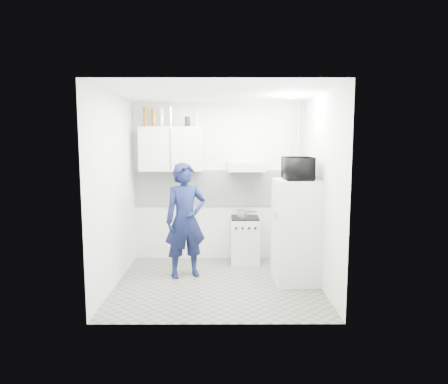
{
  "coord_description": "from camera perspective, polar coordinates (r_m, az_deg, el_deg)",
  "views": [
    {
      "loc": [
        0.07,
        -5.35,
        1.96
      ],
      "look_at": [
        0.09,
        0.3,
        1.25
      ],
      "focal_mm": 32.0,
      "sensor_mm": 36.0,
      "label": 1
    }
  ],
  "objects": [
    {
      "name": "fridge",
      "position": [
        5.67,
        10.32,
        -5.54
      ],
      "size": [
        0.64,
        0.64,
        1.45
      ],
      "primitive_type": "cube",
      "rotation": [
        0.0,
        0.0,
        0.08
      ],
      "color": "silver",
      "rests_on": "floor"
    },
    {
      "name": "wall_back",
      "position": [
        6.64,
        -0.79,
        1.44
      ],
      "size": [
        2.8,
        0.0,
        2.8
      ],
      "primitive_type": "plane",
      "rotation": [
        1.57,
        0.0,
        0.0
      ],
      "color": "beige",
      "rests_on": "floor"
    },
    {
      "name": "stove_top",
      "position": [
        6.48,
        3.02,
        -3.69
      ],
      "size": [
        0.44,
        0.44,
        0.03
      ],
      "primitive_type": "cube",
      "color": "black",
      "rests_on": "stove"
    },
    {
      "name": "ceiling_spot_fixture",
      "position": [
        5.66,
        9.51,
        13.24
      ],
      "size": [
        0.1,
        0.1,
        0.02
      ],
      "primitive_type": "cylinder",
      "color": "white",
      "rests_on": "ceiling"
    },
    {
      "name": "microwave",
      "position": [
        5.55,
        10.53,
        3.35
      ],
      "size": [
        0.56,
        0.39,
        0.31
      ],
      "primitive_type": "imported",
      "rotation": [
        0.0,
        0.0,
        1.58
      ],
      "color": "black",
      "rests_on": "fridge"
    },
    {
      "name": "bottle_d",
      "position": [
        6.5,
        -7.68,
        10.6
      ],
      "size": [
        0.07,
        0.07,
        0.32
      ],
      "primitive_type": "cylinder",
      "color": "silver",
      "rests_on": "upper_cabinet"
    },
    {
      "name": "pipe_b",
      "position": [
        6.65,
        9.42,
        1.36
      ],
      "size": [
        0.04,
        0.04,
        2.6
      ],
      "primitive_type": "cylinder",
      "color": "silver",
      "rests_on": "floor"
    },
    {
      "name": "upper_cabinet",
      "position": [
        6.48,
        -7.5,
        6.12
      ],
      "size": [
        1.0,
        0.35,
        0.7
      ],
      "primitive_type": "cube",
      "color": "silver",
      "rests_on": "wall_back"
    },
    {
      "name": "range_hood",
      "position": [
        6.38,
        3.23,
        3.64
      ],
      "size": [
        0.6,
        0.5,
        0.14
      ],
      "primitive_type": "cube",
      "color": "silver",
      "rests_on": "wall_back"
    },
    {
      "name": "wall_left",
      "position": [
        5.59,
        -15.43,
        0.12
      ],
      "size": [
        0.0,
        2.6,
        2.6
      ],
      "primitive_type": "plane",
      "rotation": [
        1.57,
        0.0,
        1.57
      ],
      "color": "beige",
      "rests_on": "floor"
    },
    {
      "name": "saucepan",
      "position": [
        6.52,
        2.6,
        -3.07
      ],
      "size": [
        0.17,
        0.17,
        0.09
      ],
      "primitive_type": "cylinder",
      "color": "silver",
      "rests_on": "stove_top"
    },
    {
      "name": "ceiling",
      "position": [
        5.39,
        -0.96,
        13.97
      ],
      "size": [
        2.8,
        2.8,
        0.0
      ],
      "primitive_type": "plane",
      "color": "white",
      "rests_on": "wall_back"
    },
    {
      "name": "wall_right",
      "position": [
        5.56,
        13.66,
        0.13
      ],
      "size": [
        0.0,
        2.6,
        2.6
      ],
      "primitive_type": "plane",
      "rotation": [
        1.57,
        0.0,
        -1.57
      ],
      "color": "beige",
      "rests_on": "floor"
    },
    {
      "name": "canister_b",
      "position": [
        6.46,
        -5.26,
        9.97
      ],
      "size": [
        0.09,
        0.09,
        0.16
      ],
      "primitive_type": "cylinder",
      "color": "black",
      "rests_on": "upper_cabinet"
    },
    {
      "name": "pipe_a",
      "position": [
        6.67,
        10.44,
        1.36
      ],
      "size": [
        0.05,
        0.05,
        2.6
      ],
      "primitive_type": "cylinder",
      "color": "silver",
      "rests_on": "floor"
    },
    {
      "name": "floor",
      "position": [
        5.7,
        -0.91,
        -12.95
      ],
      "size": [
        2.8,
        2.8,
        0.0
      ],
      "primitive_type": "plane",
      "color": "slate",
      "rests_on": "ground"
    },
    {
      "name": "bottle_b",
      "position": [
        6.53,
        -10.0,
        10.39
      ],
      "size": [
        0.07,
        0.07,
        0.28
      ],
      "primitive_type": "cylinder",
      "color": "brown",
      "rests_on": "upper_cabinet"
    },
    {
      "name": "backsplash",
      "position": [
        6.63,
        -0.79,
        0.57
      ],
      "size": [
        2.74,
        0.03,
        0.6
      ],
      "primitive_type": "cube",
      "color": "white",
      "rests_on": "wall_back"
    },
    {
      "name": "person",
      "position": [
        5.81,
        -5.53,
        -4.05
      ],
      "size": [
        0.71,
        0.59,
        1.67
      ],
      "primitive_type": "imported",
      "rotation": [
        0.0,
        0.0,
        0.35
      ],
      "color": "#0E1436",
      "rests_on": "floor"
    },
    {
      "name": "bottle_e",
      "position": [
        6.45,
        -3.92,
        10.43
      ],
      "size": [
        0.07,
        0.07,
        0.26
      ],
      "primitive_type": "cylinder",
      "color": "#B2B7BC",
      "rests_on": "upper_cabinet"
    },
    {
      "name": "stove",
      "position": [
        6.56,
        3.0,
        -6.93
      ],
      "size": [
        0.46,
        0.46,
        0.73
      ],
      "primitive_type": "cube",
      "color": "silver",
      "rests_on": "floor"
    },
    {
      "name": "bottle_a",
      "position": [
        6.56,
        -11.15,
        10.49
      ],
      "size": [
        0.07,
        0.07,
        0.31
      ],
      "primitive_type": "cylinder",
      "color": "brown",
      "rests_on": "upper_cabinet"
    },
    {
      "name": "bottle_c",
      "position": [
        6.51,
        -8.92,
        10.51
      ],
      "size": [
        0.07,
        0.07,
        0.3
      ],
      "primitive_type": "cylinder",
      "color": "#B2B7BC",
      "rests_on": "upper_cabinet"
    }
  ]
}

